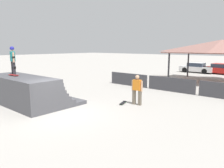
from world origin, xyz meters
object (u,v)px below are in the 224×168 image
(skateboard_on_deck, at_px, (14,75))
(parked_car_red, at_px, (222,69))
(skater_on_deck, at_px, (13,59))
(bystander_walking, at_px, (137,88))
(skateboard_on_ground, at_px, (123,103))
(parked_car_white, at_px, (197,68))

(skateboard_on_deck, relative_size, parked_car_red, 0.18)
(skater_on_deck, bearing_deg, parked_car_red, 90.56)
(bystander_walking, bearing_deg, skateboard_on_ground, 17.28)
(skateboard_on_deck, height_order, bystander_walking, bystander_walking)
(skateboard_on_deck, bearing_deg, parked_car_white, 76.61)
(parked_car_white, bearing_deg, parked_car_red, 7.87)
(skateboard_on_deck, distance_m, bystander_walking, 7.17)
(skater_on_deck, relative_size, skateboard_on_ground, 2.11)
(skater_on_deck, distance_m, skateboard_on_ground, 7.07)
(parked_car_red, bearing_deg, parked_car_white, -164.58)
(parked_car_white, bearing_deg, skater_on_deck, -96.13)
(parked_car_red, bearing_deg, bystander_walking, -80.42)
(skateboard_on_deck, height_order, parked_car_red, skateboard_on_deck)
(skater_on_deck, relative_size, skateboard_on_deck, 2.02)
(skateboard_on_deck, xyz_separation_m, bystander_walking, (5.58, 4.45, -0.73))
(skateboard_on_ground, bearing_deg, bystander_walking, -85.28)
(bystander_walking, height_order, parked_car_white, bystander_walking)
(skater_on_deck, xyz_separation_m, bystander_walking, (6.09, 4.20, -1.65))
(bystander_walking, bearing_deg, skateboard_on_deck, 32.01)
(parked_car_white, distance_m, parked_car_red, 2.97)
(bystander_walking, height_order, parked_car_red, bystander_walking)
(parked_car_white, xyz_separation_m, parked_car_red, (2.95, 0.35, 0.00))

